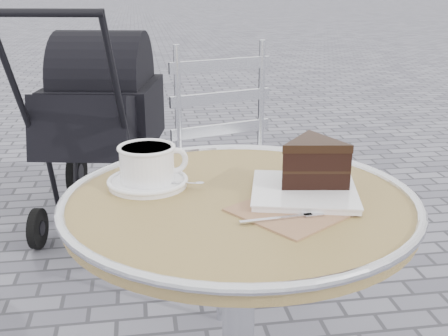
{
  "coord_description": "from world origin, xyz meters",
  "views": [
    {
      "loc": [
        -0.19,
        -1.03,
        1.15
      ],
      "look_at": [
        -0.02,
        0.05,
        0.78
      ],
      "focal_mm": 45.0,
      "sensor_mm": 36.0,
      "label": 1
    }
  ],
  "objects": [
    {
      "name": "cafe_table",
      "position": [
        0.0,
        0.0,
        0.57
      ],
      "size": [
        0.72,
        0.72,
        0.74
      ],
      "color": "silver",
      "rests_on": "ground"
    },
    {
      "name": "cappuccino_set",
      "position": [
        -0.18,
        0.1,
        0.77
      ],
      "size": [
        0.19,
        0.17,
        0.09
      ],
      "rotation": [
        0.0,
        0.0,
        0.23
      ],
      "color": "white",
      "rests_on": "cafe_table"
    },
    {
      "name": "cake_plate_set",
      "position": [
        0.15,
        0.01,
        0.78
      ],
      "size": [
        0.31,
        0.34,
        0.11
      ],
      "rotation": [
        0.0,
        0.0,
        -0.24
      ],
      "color": "#986C53",
      "rests_on": "cafe_table"
    },
    {
      "name": "bistro_chair",
      "position": [
        0.14,
        0.98,
        0.57
      ],
      "size": [
        0.52,
        0.52,
        0.93
      ],
      "rotation": [
        0.0,
        0.0,
        0.3
      ],
      "color": "silver",
      "rests_on": "ground"
    },
    {
      "name": "baby_stroller",
      "position": [
        -0.38,
        1.67,
        0.47
      ],
      "size": [
        0.64,
        1.08,
        1.05
      ],
      "rotation": [
        0.0,
        0.0,
        -0.2
      ],
      "color": "black",
      "rests_on": "ground"
    }
  ]
}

